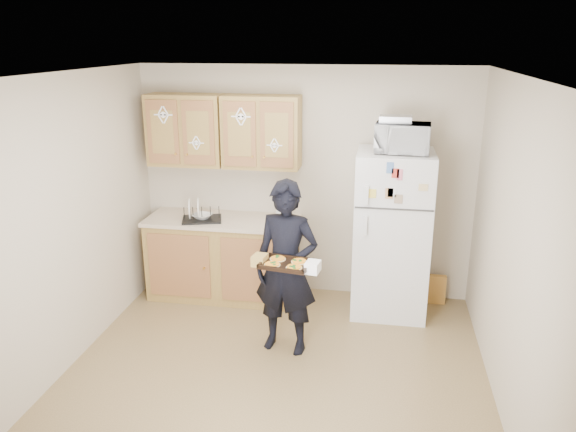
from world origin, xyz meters
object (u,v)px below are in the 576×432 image
Objects in this scene: baking_tray at (286,265)px; microwave at (402,138)px; person at (286,268)px; dish_rack at (202,213)px; refrigerator at (392,234)px.

microwave reaches higher than baking_tray.
person is 0.34m from baking_tray.
microwave is 2.22m from dish_rack.
refrigerator is 3.30× the size of microwave.
refrigerator reaches higher than baking_tray.
person is at bearing -40.24° from dish_rack.
baking_tray is (-0.88, -1.24, 0.11)m from refrigerator.
microwave reaches higher than dish_rack.
microwave is at bearing -46.39° from refrigerator.
dish_rack is (-2.00, -0.04, 0.13)m from refrigerator.
baking_tray is (0.05, -0.30, 0.16)m from person.
microwave is at bearing -0.28° from dish_rack.
person is (-0.93, -0.94, -0.05)m from refrigerator.
refrigerator reaches higher than dish_rack.
person is 1.69m from microwave.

